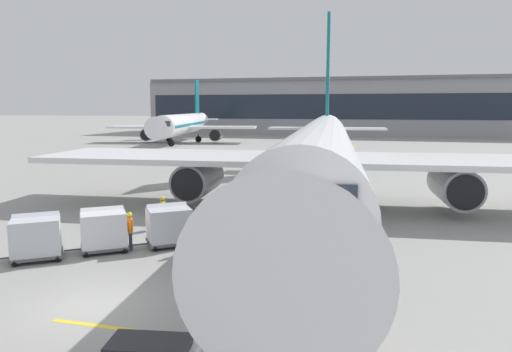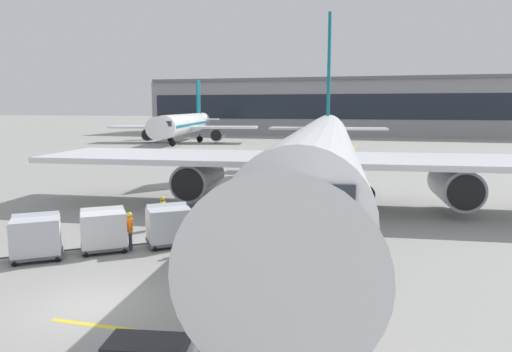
{
  "view_description": "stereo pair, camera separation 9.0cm",
  "coord_description": "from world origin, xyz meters",
  "px_view_note": "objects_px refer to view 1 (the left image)",
  "views": [
    {
      "loc": [
        8.73,
        -12.62,
        6.4
      ],
      "look_at": [
        2.81,
        10.35,
        2.89
      ],
      "focal_mm": 32.78,
      "sensor_mm": 36.0,
      "label": 1
    },
    {
      "loc": [
        8.82,
        -12.6,
        6.4
      ],
      "look_at": [
        2.81,
        10.35,
        2.89
      ],
      "focal_mm": 32.78,
      "sensor_mm": 36.0,
      "label": 2
    }
  ],
  "objects_px": {
    "baggage_cart_second": "(103,229)",
    "ground_crew_wingwalker": "(207,229)",
    "ground_crew_marshaller": "(130,228)",
    "safety_cone_wingtip": "(184,213)",
    "safety_cone_engine_keepout": "(223,199)",
    "baggage_cart_lead": "(169,224)",
    "belt_loader": "(225,217)",
    "ground_crew_by_carts": "(236,212)",
    "parked_airplane": "(322,152)",
    "baggage_cart_third": "(36,236)",
    "distant_airplane": "(183,125)",
    "ground_crew_by_loader": "(163,210)",
    "safety_cone_nose_mark": "(217,198)"
  },
  "relations": [
    {
      "from": "ground_crew_marshaller",
      "to": "safety_cone_wingtip",
      "type": "distance_m",
      "value": 6.19
    },
    {
      "from": "parked_airplane",
      "to": "ground_crew_wingwalker",
      "type": "xyz_separation_m",
      "value": [
        -3.82,
        -10.81,
        -2.57
      ]
    },
    {
      "from": "baggage_cart_second",
      "to": "ground_crew_wingwalker",
      "type": "xyz_separation_m",
      "value": [
        4.5,
        1.11,
        -0.0
      ]
    },
    {
      "from": "baggage_cart_lead",
      "to": "ground_crew_marshaller",
      "type": "bearing_deg",
      "value": -142.12
    },
    {
      "from": "safety_cone_engine_keepout",
      "to": "distant_airplane",
      "type": "bearing_deg",
      "value": 115.96
    },
    {
      "from": "baggage_cart_second",
      "to": "baggage_cart_third",
      "type": "distance_m",
      "value": 2.74
    },
    {
      "from": "safety_cone_wingtip",
      "to": "distant_airplane",
      "type": "height_order",
      "value": "distant_airplane"
    },
    {
      "from": "distant_airplane",
      "to": "safety_cone_wingtip",
      "type": "bearing_deg",
      "value": -66.66
    },
    {
      "from": "parked_airplane",
      "to": "baggage_cart_third",
      "type": "height_order",
      "value": "parked_airplane"
    },
    {
      "from": "parked_airplane",
      "to": "baggage_cart_second",
      "type": "height_order",
      "value": "parked_airplane"
    },
    {
      "from": "safety_cone_engine_keepout",
      "to": "baggage_cart_lead",
      "type": "bearing_deg",
      "value": -86.66
    },
    {
      "from": "baggage_cart_second",
      "to": "ground_crew_wingwalker",
      "type": "height_order",
      "value": "baggage_cart_second"
    },
    {
      "from": "parked_airplane",
      "to": "safety_cone_engine_keepout",
      "type": "distance_m",
      "value": 7.22
    },
    {
      "from": "parked_airplane",
      "to": "distant_airplane",
      "type": "height_order",
      "value": "parked_airplane"
    },
    {
      "from": "ground_crew_wingwalker",
      "to": "baggage_cart_third",
      "type": "bearing_deg",
      "value": -156.45
    },
    {
      "from": "ground_crew_by_loader",
      "to": "ground_crew_marshaller",
      "type": "bearing_deg",
      "value": -86.7
    },
    {
      "from": "baggage_cart_lead",
      "to": "ground_crew_wingwalker",
      "type": "xyz_separation_m",
      "value": [
        2.02,
        -0.39,
        -0.0
      ]
    },
    {
      "from": "distant_airplane",
      "to": "ground_crew_by_loader",
      "type": "bearing_deg",
      "value": -67.7
    },
    {
      "from": "baggage_cart_third",
      "to": "safety_cone_nose_mark",
      "type": "xyz_separation_m",
      "value": [
        3.55,
        12.9,
        -0.65
      ]
    },
    {
      "from": "baggage_cart_second",
      "to": "safety_cone_nose_mark",
      "type": "height_order",
      "value": "baggage_cart_second"
    },
    {
      "from": "baggage_cart_second",
      "to": "ground_crew_by_loader",
      "type": "xyz_separation_m",
      "value": [
        0.87,
        4.2,
        -0.0
      ]
    },
    {
      "from": "baggage_cart_third",
      "to": "distant_airplane",
      "type": "distance_m",
      "value": 66.16
    },
    {
      "from": "baggage_cart_third",
      "to": "ground_crew_marshaller",
      "type": "xyz_separation_m",
      "value": [
        3.18,
        2.19,
        -0.0
      ]
    },
    {
      "from": "ground_crew_by_carts",
      "to": "distant_airplane",
      "type": "bearing_deg",
      "value": 115.75
    },
    {
      "from": "baggage_cart_second",
      "to": "ground_crew_by_loader",
      "type": "height_order",
      "value": "baggage_cart_second"
    },
    {
      "from": "safety_cone_nose_mark",
      "to": "ground_crew_by_loader",
      "type": "bearing_deg",
      "value": -94.85
    },
    {
      "from": "belt_loader",
      "to": "parked_airplane",
      "type": "bearing_deg",
      "value": 63.39
    },
    {
      "from": "baggage_cart_second",
      "to": "ground_crew_by_loader",
      "type": "bearing_deg",
      "value": 78.34
    },
    {
      "from": "belt_loader",
      "to": "ground_crew_wingwalker",
      "type": "bearing_deg",
      "value": -87.83
    },
    {
      "from": "belt_loader",
      "to": "baggage_cart_lead",
      "type": "height_order",
      "value": "belt_loader"
    },
    {
      "from": "baggage_cart_lead",
      "to": "ground_crew_marshaller",
      "type": "relative_size",
      "value": 1.54
    },
    {
      "from": "ground_crew_marshaller",
      "to": "ground_crew_wingwalker",
      "type": "distance_m",
      "value": 3.48
    },
    {
      "from": "baggage_cart_lead",
      "to": "ground_crew_by_loader",
      "type": "height_order",
      "value": "baggage_cart_lead"
    },
    {
      "from": "ground_crew_by_loader",
      "to": "ground_crew_by_carts",
      "type": "bearing_deg",
      "value": 6.63
    },
    {
      "from": "baggage_cart_lead",
      "to": "distant_airplane",
      "type": "bearing_deg",
      "value": 112.71
    },
    {
      "from": "belt_loader",
      "to": "ground_crew_by_carts",
      "type": "distance_m",
      "value": 0.71
    },
    {
      "from": "baggage_cart_second",
      "to": "ground_crew_by_loader",
      "type": "relative_size",
      "value": 1.54
    },
    {
      "from": "ground_crew_by_loader",
      "to": "ground_crew_wingwalker",
      "type": "bearing_deg",
      "value": -40.44
    },
    {
      "from": "ground_crew_by_carts",
      "to": "ground_crew_marshaller",
      "type": "relative_size",
      "value": 1.0
    },
    {
      "from": "belt_loader",
      "to": "distant_airplane",
      "type": "distance_m",
      "value": 63.11
    },
    {
      "from": "distant_airplane",
      "to": "ground_crew_wingwalker",
      "type": "bearing_deg",
      "value": -65.8
    },
    {
      "from": "baggage_cart_lead",
      "to": "safety_cone_engine_keepout",
      "type": "xyz_separation_m",
      "value": [
        -0.55,
        9.51,
        -0.65
      ]
    },
    {
      "from": "belt_loader",
      "to": "baggage_cart_second",
      "type": "distance_m",
      "value": 5.99
    },
    {
      "from": "safety_cone_wingtip",
      "to": "distant_airplane",
      "type": "bearing_deg",
      "value": 113.34
    },
    {
      "from": "parked_airplane",
      "to": "baggage_cart_third",
      "type": "distance_m",
      "value": 17.38
    },
    {
      "from": "ground_crew_marshaller",
      "to": "distant_airplane",
      "type": "height_order",
      "value": "distant_airplane"
    },
    {
      "from": "ground_crew_wingwalker",
      "to": "parked_airplane",
      "type": "bearing_deg",
      "value": 70.55
    },
    {
      "from": "safety_cone_wingtip",
      "to": "parked_airplane",
      "type": "bearing_deg",
      "value": 36.36
    },
    {
      "from": "belt_loader",
      "to": "ground_crew_by_loader",
      "type": "bearing_deg",
      "value": 177.9
    },
    {
      "from": "parked_airplane",
      "to": "baggage_cart_third",
      "type": "xyz_separation_m",
      "value": [
        -10.41,
        -13.68,
        -2.57
      ]
    }
  ]
}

